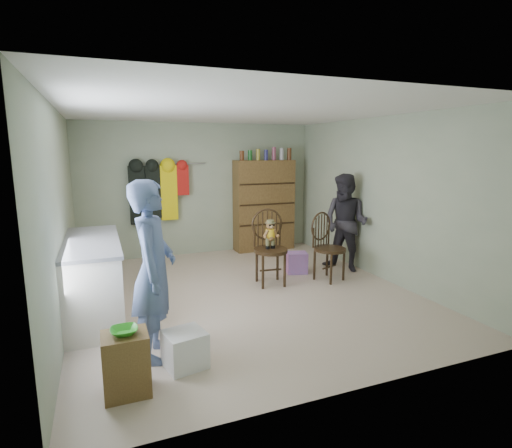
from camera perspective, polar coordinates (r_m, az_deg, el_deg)
name	(u,v)px	position (r m, az deg, el deg)	size (l,w,h in m)	color
ground_plane	(245,294)	(5.71, -1.62, -9.93)	(5.00, 5.00, 0.00)	beige
room_walls	(232,179)	(5.87, -3.48, 6.43)	(5.00, 5.00, 5.00)	#A5B194
counter	(93,278)	(5.26, -22.21, -7.11)	(0.64, 1.86, 0.94)	silver
stool	(126,364)	(3.64, -18.06, -18.46)	(0.37, 0.31, 0.52)	brown
bowl	(124,331)	(3.51, -18.33, -14.32)	(0.22, 0.22, 0.05)	green
plastic_tub	(185,349)	(3.95, -10.12, -17.19)	(0.36, 0.34, 0.34)	white
chair_front	(270,242)	(5.97, 1.95, -2.55)	(0.56, 0.56, 1.13)	black
chair_far	(327,244)	(6.28, 10.07, -2.81)	(0.60, 0.60, 1.05)	black
striped_bag	(297,263)	(6.63, 5.84, -5.52)	(0.32, 0.25, 0.34)	#E572C7
person_left	(154,271)	(3.93, -14.43, -6.48)	(0.63, 0.41, 1.73)	#536798
person_right	(345,223)	(6.78, 12.67, 0.17)	(0.79, 0.61, 1.62)	#2D2B33
dresser	(264,205)	(8.02, 1.15, 2.75)	(1.20, 0.39, 2.05)	brown
coat_rack	(157,192)	(7.52, -13.92, 4.52)	(1.42, 0.12, 1.09)	#99999E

